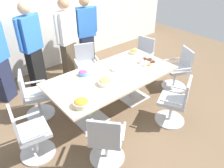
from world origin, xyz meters
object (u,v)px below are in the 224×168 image
(office_chair_4, at_px, (34,97))
(snack_bowl_candy_mix, at_px, (83,73))
(person_standing_2, at_px, (67,39))
(person_standing_3, at_px, (86,32))
(conference_table, at_px, (112,81))
(office_chair_2, at_px, (142,59))
(plate_stack, at_px, (116,69))
(person_standing_1, at_px, (32,45))
(office_chair_0, at_px, (175,103))
(office_chair_3, at_px, (87,67))
(snack_bowl_chips_orange, at_px, (81,103))
(office_chair_5, at_px, (30,135))
(office_chair_1, at_px, (178,71))
(donut_platter, at_px, (146,62))
(office_chair_6, at_px, (106,141))
(snack_bowl_cookies, at_px, (105,82))
(snack_bowl_pretzels, at_px, (134,52))

(office_chair_4, relative_size, snack_bowl_candy_mix, 5.11)
(person_standing_2, distance_m, person_standing_3, 0.65)
(conference_table, height_order, office_chair_2, office_chair_2)
(plate_stack, bearing_deg, person_standing_1, 120.65)
(office_chair_0, bearing_deg, office_chair_3, 75.53)
(conference_table, height_order, snack_bowl_chips_orange, snack_bowl_chips_orange)
(office_chair_5, xyz_separation_m, person_standing_3, (2.32, 1.86, 0.53))
(office_chair_1, distance_m, office_chair_4, 3.06)
(office_chair_3, distance_m, donut_platter, 1.39)
(office_chair_0, bearing_deg, office_chair_6, 150.56)
(office_chair_3, relative_size, person_standing_3, 0.51)
(office_chair_1, xyz_separation_m, snack_bowl_chips_orange, (-2.56, -0.06, 0.40))
(office_chair_0, height_order, office_chair_2, same)
(office_chair_4, distance_m, snack_bowl_cookies, 1.37)
(office_chair_3, distance_m, plate_stack, 1.07)
(office_chair_3, xyz_separation_m, snack_bowl_cookies, (-0.47, -1.26, 0.40))
(office_chair_1, xyz_separation_m, snack_bowl_pretzels, (-0.66, 0.76, 0.39))
(office_chair_6, relative_size, person_standing_1, 0.48)
(office_chair_2, relative_size, snack_bowl_pretzels, 4.92)
(office_chair_4, bearing_deg, person_standing_2, 144.77)
(snack_bowl_chips_orange, xyz_separation_m, donut_platter, (1.78, 0.35, -0.04))
(person_standing_3, relative_size, snack_bowl_candy_mix, 10.08)
(person_standing_1, bearing_deg, person_standing_2, 150.74)
(person_standing_2, xyz_separation_m, snack_bowl_candy_mix, (-0.42, -1.23, -0.19))
(office_chair_3, relative_size, plate_stack, 4.88)
(office_chair_6, bearing_deg, office_chair_1, 61.50)
(conference_table, height_order, person_standing_2, person_standing_2)
(office_chair_6, distance_m, donut_platter, 1.97)
(person_standing_1, xyz_separation_m, snack_bowl_pretzels, (1.73, -1.27, -0.20))
(office_chair_0, height_order, office_chair_1, same)
(snack_bowl_chips_orange, height_order, donut_platter, snack_bowl_chips_orange)
(snack_bowl_cookies, xyz_separation_m, donut_platter, (1.14, 0.10, -0.03))
(person_standing_1, distance_m, person_standing_3, 1.40)
(person_standing_3, xyz_separation_m, donut_platter, (0.21, -1.81, -0.17))
(office_chair_2, bearing_deg, office_chair_3, 56.84)
(snack_bowl_pretzels, relative_size, donut_platter, 0.52)
(person_standing_3, xyz_separation_m, plate_stack, (-0.46, -1.64, -0.17))
(office_chair_0, height_order, plate_stack, office_chair_0)
(office_chair_1, height_order, snack_bowl_pretzels, office_chair_1)
(snack_bowl_candy_mix, bearing_deg, snack_bowl_cookies, -76.99)
(snack_bowl_cookies, height_order, plate_stack, snack_bowl_cookies)
(office_chair_0, bearing_deg, office_chair_1, 8.09)
(conference_table, relative_size, snack_bowl_cookies, 9.64)
(snack_bowl_candy_mix, xyz_separation_m, plate_stack, (0.59, -0.24, -0.02))
(snack_bowl_pretzels, relative_size, plate_stack, 0.99)
(person_standing_3, bearing_deg, snack_bowl_pretzels, 114.76)
(office_chair_4, bearing_deg, snack_bowl_chips_orange, 35.81)
(office_chair_2, bearing_deg, person_standing_3, 23.91)
(office_chair_2, height_order, office_chair_4, same)
(snack_bowl_candy_mix, bearing_deg, office_chair_4, 153.24)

